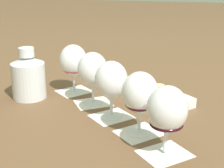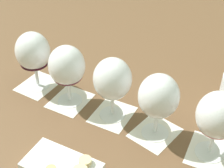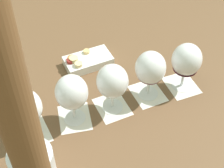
{
  "view_description": "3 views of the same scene",
  "coord_description": "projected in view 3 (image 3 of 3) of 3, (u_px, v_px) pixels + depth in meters",
  "views": [
    {
      "loc": [
        0.95,
        0.24,
        0.44
      ],
      "look_at": [
        0.0,
        0.0,
        0.11
      ],
      "focal_mm": 55.0,
      "sensor_mm": 36.0,
      "label": 1
    },
    {
      "loc": [
        -0.67,
        0.18,
        0.63
      ],
      "look_at": [
        0.0,
        0.0,
        0.11
      ],
      "focal_mm": 55.0,
      "sensor_mm": 36.0,
      "label": 2
    },
    {
      "loc": [
        0.28,
        -0.68,
        0.86
      ],
      "look_at": [
        0.0,
        0.0,
        0.11
      ],
      "focal_mm": 55.0,
      "sensor_mm": 36.0,
      "label": 3
    }
  ],
  "objects": [
    {
      "name": "ground_plane",
      "position": [
        110.0,
        107.0,
        1.13
      ],
      "size": [
        8.0,
        8.0,
        0.0
      ],
      "primitive_type": "plane",
      "color": "brown"
    },
    {
      "name": "tasting_card_0",
      "position": [
        32.0,
        133.0,
        1.06
      ],
      "size": [
        0.15,
        0.15,
        0.0
      ],
      "color": "silver",
      "rests_on": "ground_plane"
    },
    {
      "name": "tasting_card_1",
      "position": [
        75.0,
        118.0,
        1.1
      ],
      "size": [
        0.15,
        0.15,
        0.0
      ],
      "color": "silver",
      "rests_on": "ground_plane"
    },
    {
      "name": "tasting_card_2",
      "position": [
        112.0,
        107.0,
        1.13
      ],
      "size": [
        0.15,
        0.15,
        0.0
      ],
      "color": "silver",
      "rests_on": "ground_plane"
    },
    {
      "name": "tasting_card_3",
      "position": [
        148.0,
        93.0,
        1.17
      ],
      "size": [
        0.15,
        0.15,
        0.0
      ],
      "color": "silver",
      "rests_on": "ground_plane"
    },
    {
      "name": "tasting_card_4",
      "position": [
        181.0,
        85.0,
        1.2
      ],
      "size": [
        0.15,
        0.15,
        0.0
      ],
      "color": "silver",
      "rests_on": "ground_plane"
    },
    {
      "name": "wine_glass_0",
      "position": [
        25.0,
        109.0,
        0.98
      ],
      "size": [
        0.1,
        0.1,
        0.18
      ],
      "color": "white",
      "rests_on": "tasting_card_0"
    },
    {
      "name": "wine_glass_1",
      "position": [
        72.0,
        94.0,
        1.02
      ],
      "size": [
        0.1,
        0.1,
        0.18
      ],
      "color": "white",
      "rests_on": "tasting_card_1"
    },
    {
      "name": "wine_glass_2",
      "position": [
        113.0,
        83.0,
        1.05
      ],
      "size": [
        0.1,
        0.1,
        0.18
      ],
      "color": "white",
      "rests_on": "tasting_card_2"
    },
    {
      "name": "wine_glass_3",
      "position": [
        150.0,
        69.0,
        1.09
      ],
      "size": [
        0.1,
        0.1,
        0.18
      ],
      "color": "white",
      "rests_on": "tasting_card_3"
    },
    {
      "name": "wine_glass_4",
      "position": [
        186.0,
        61.0,
        1.12
      ],
      "size": [
        0.1,
        0.1,
        0.18
      ],
      "color": "white",
      "rests_on": "tasting_card_4"
    },
    {
      "name": "ceramic_vase",
      "position": [
        32.0,
        165.0,
        0.89
      ],
      "size": [
        0.12,
        0.12,
        0.18
      ],
      "color": "silver",
      "rests_on": "ground_plane"
    },
    {
      "name": "snack_dish",
      "position": [
        87.0,
        61.0,
        1.26
      ],
      "size": [
        0.18,
        0.19,
        0.05
      ],
      "color": "white",
      "rests_on": "ground_plane"
    },
    {
      "name": "umbrella_pole",
      "position": [
        18.0,
        121.0,
        0.51
      ],
      "size": [
        0.06,
        0.06,
        0.92
      ],
      "color": "brown",
      "rests_on": "ground_plane"
    }
  ]
}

